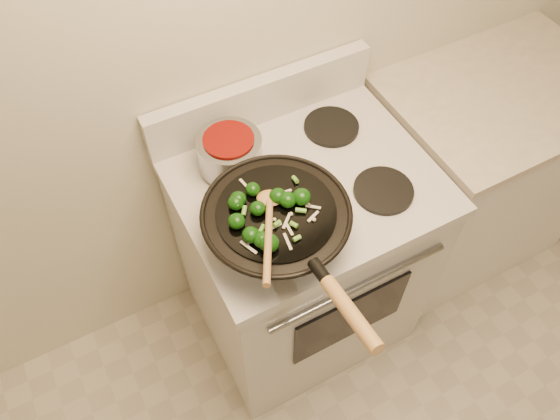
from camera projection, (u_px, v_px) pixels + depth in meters
stove at (301, 256)px, 2.02m from camera, size 0.78×0.67×1.08m
counter_unit at (473, 172)px, 2.28m from camera, size 0.83×0.62×0.91m
wok at (277, 224)px, 1.46m from camera, size 0.40×0.67×0.22m
stirfry at (265, 213)px, 1.39m from camera, size 0.24×0.26×0.05m
wooden_spoon at (269, 220)px, 1.37m from camera, size 0.19×0.30×0.08m
saucepan at (230, 152)px, 1.63m from camera, size 0.20×0.31×0.11m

